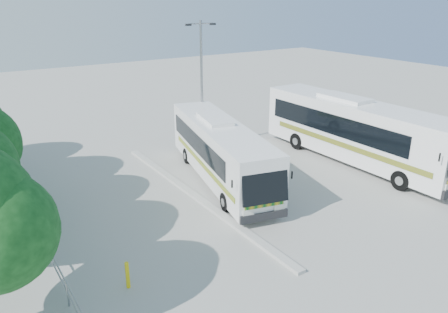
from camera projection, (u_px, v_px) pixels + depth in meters
ground at (254, 200)px, 22.10m from camera, size 100.00×100.00×0.00m
kerb_divider at (195, 196)px, 22.45m from camera, size 0.40×16.00×0.15m
railing at (25, 207)px, 19.81m from camera, size 0.06×22.00×1.00m
coach_main at (221, 150)px, 23.95m from camera, size 4.87×11.73×3.20m
coach_adjacent at (356, 130)px, 26.54m from camera, size 2.92×13.48×3.73m
lamppost at (202, 80)px, 28.12m from camera, size 2.04×0.37×8.33m
bollard at (128, 275)px, 15.33m from camera, size 0.16×0.16×1.03m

